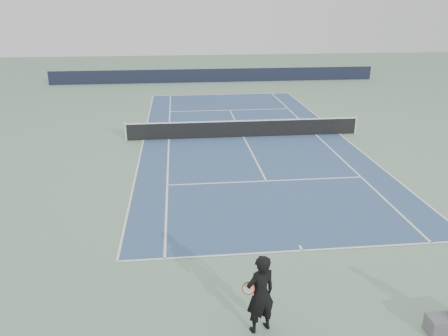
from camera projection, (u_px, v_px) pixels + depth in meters
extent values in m
plane|color=gray|center=(244.00, 137.00, 24.17)|extent=(80.00, 80.00, 0.00)
cube|color=#324F78|center=(244.00, 137.00, 24.17)|extent=(10.97, 23.77, 0.01)
cylinder|color=silver|center=(126.00, 131.00, 23.34)|extent=(0.10, 0.10, 1.07)
cylinder|color=silver|center=(356.00, 124.00, 24.62)|extent=(0.10, 0.10, 1.07)
cube|color=black|center=(244.00, 129.00, 24.00)|extent=(12.80, 0.03, 0.90)
cube|color=white|center=(244.00, 121.00, 23.84)|extent=(12.80, 0.04, 0.06)
cube|color=black|center=(215.00, 75.00, 40.57)|extent=(30.00, 0.25, 1.20)
imported|color=black|center=(260.00, 294.00, 9.65)|extent=(0.87, 0.75, 1.94)
torus|color=#A7290D|center=(248.00, 288.00, 9.50)|extent=(0.34, 0.18, 0.36)
cylinder|color=white|center=(248.00, 288.00, 9.50)|extent=(0.29, 0.14, 0.32)
cylinder|color=white|center=(253.00, 297.00, 9.63)|extent=(0.08, 0.13, 0.27)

